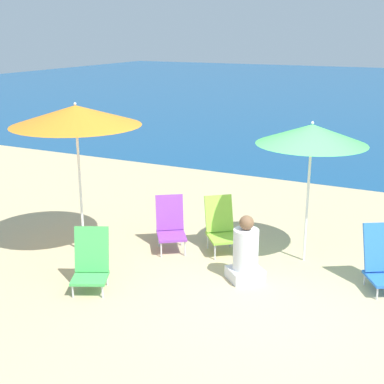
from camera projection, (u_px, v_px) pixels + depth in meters
The scene contains 8 objects.
ground_plane at pixel (268, 296), 6.77m from camera, with size 60.00×60.00×0.00m, color #C6B284.
beach_umbrella_orange at pixel (76, 116), 7.52m from camera, with size 1.86×1.86×2.27m.
beach_umbrella_green at pixel (312, 134), 7.30m from camera, with size 1.53×1.53×2.05m.
beach_chair_purple at pixel (170, 224), 8.16m from camera, with size 0.66×0.69×0.81m.
beach_chair_blue at pixel (382, 261), 6.92m from camera, with size 0.68×0.74×0.83m.
beach_chair_lime at pixel (221, 225), 8.09m from camera, with size 0.71×0.74×0.82m.
beach_chair_green at pixel (91, 261), 6.91m from camera, with size 0.61×0.63×0.80m.
person_seated_near at pixel (246, 254), 7.13m from camera, with size 0.58×0.58×0.91m.
Camera 1 is at (1.84, -5.89, 3.23)m, focal length 50.00 mm.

